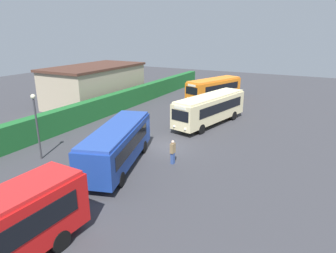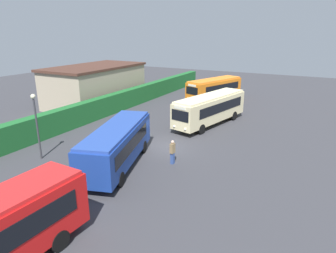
% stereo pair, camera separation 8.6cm
% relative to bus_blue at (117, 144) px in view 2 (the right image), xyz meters
% --- Properties ---
extents(ground_plane, '(102.94, 102.94, 0.00)m').
position_rel_bus_blue_xyz_m(ground_plane, '(4.89, -1.23, -1.78)').
color(ground_plane, '#38383D').
extents(bus_blue, '(9.70, 5.22, 3.08)m').
position_rel_bus_blue_xyz_m(bus_blue, '(0.00, 0.00, 0.00)').
color(bus_blue, navy).
rests_on(bus_blue, ground_plane).
extents(bus_cream, '(10.59, 4.66, 3.19)m').
position_rel_bus_blue_xyz_m(bus_cream, '(13.02, -2.35, 0.06)').
color(bus_cream, beige).
rests_on(bus_cream, ground_plane).
extents(bus_orange, '(9.60, 5.51, 3.11)m').
position_rel_bus_blue_xyz_m(bus_orange, '(24.32, 1.24, 0.01)').
color(bus_orange, orange).
rests_on(bus_orange, ground_plane).
extents(person_right, '(0.44, 0.30, 1.88)m').
position_rel_bus_blue_xyz_m(person_right, '(2.27, -3.36, -0.78)').
color(person_right, '#334C8C').
rests_on(person_right, ground_plane).
extents(person_far, '(0.53, 0.42, 1.65)m').
position_rel_bus_blue_xyz_m(person_far, '(11.92, 0.27, -0.92)').
color(person_far, maroon).
rests_on(person_far, ground_plane).
extents(hedge_row, '(63.47, 1.14, 2.30)m').
position_rel_bus_blue_xyz_m(hedge_row, '(4.89, 9.90, -0.63)').
color(hedge_row, '#1D622B').
rests_on(hedge_row, ground_plane).
extents(depot_building, '(14.09, 7.36, 5.16)m').
position_rel_bus_blue_xyz_m(depot_building, '(15.02, 14.93, 0.81)').
color(depot_building, tan).
rests_on(depot_building, ground_plane).
extents(lamppost, '(0.36, 0.36, 5.18)m').
position_rel_bus_blue_xyz_m(lamppost, '(-1.73, 6.24, 1.48)').
color(lamppost, '#38383D').
rests_on(lamppost, ground_plane).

